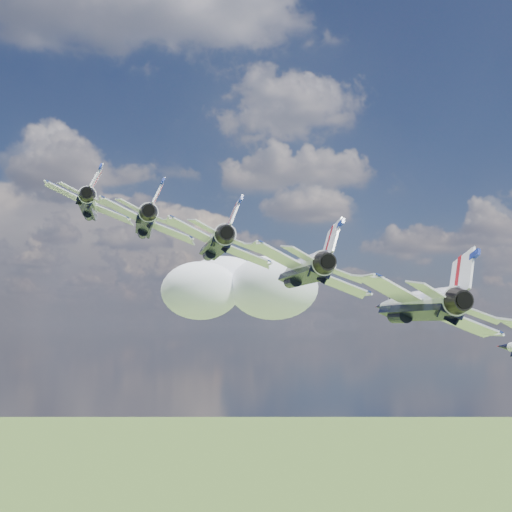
{
  "coord_description": "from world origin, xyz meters",
  "views": [
    {
      "loc": [
        -10.25,
        -69.19,
        143.31
      ],
      "look_at": [
        -4.57,
        -2.68,
        150.48
      ],
      "focal_mm": 45.0,
      "sensor_mm": 36.0,
      "label": 1
    }
  ],
  "objects_px": {
    "jet_0": "(91,205)",
    "jet_1": "(147,223)",
    "jet_4": "(413,304)",
    "jet_3": "(302,270)",
    "jet_2": "(215,244)"
  },
  "relations": [
    {
      "from": "jet_0",
      "to": "jet_1",
      "type": "bearing_deg",
      "value": -51.68
    },
    {
      "from": "jet_4",
      "to": "jet_1",
      "type": "bearing_deg",
      "value": 128.32
    },
    {
      "from": "jet_0",
      "to": "jet_3",
      "type": "height_order",
      "value": "jet_0"
    },
    {
      "from": "jet_1",
      "to": "jet_4",
      "type": "bearing_deg",
      "value": -51.68
    },
    {
      "from": "jet_3",
      "to": "jet_2",
      "type": "bearing_deg",
      "value": 128.32
    },
    {
      "from": "jet_1",
      "to": "jet_2",
      "type": "xyz_separation_m",
      "value": [
        8.32,
        -8.47,
        -3.61
      ]
    },
    {
      "from": "jet_0",
      "to": "jet_4",
      "type": "xyz_separation_m",
      "value": [
        33.28,
        -33.87,
        -14.43
      ]
    },
    {
      "from": "jet_2",
      "to": "jet_0",
      "type": "bearing_deg",
      "value": 128.32
    },
    {
      "from": "jet_1",
      "to": "jet_3",
      "type": "relative_size",
      "value": 1.0
    },
    {
      "from": "jet_0",
      "to": "jet_2",
      "type": "bearing_deg",
      "value": -51.68
    },
    {
      "from": "jet_2",
      "to": "jet_3",
      "type": "distance_m",
      "value": 12.41
    },
    {
      "from": "jet_0",
      "to": "jet_4",
      "type": "bearing_deg",
      "value": -51.68
    },
    {
      "from": "jet_3",
      "to": "jet_4",
      "type": "relative_size",
      "value": 1.0
    },
    {
      "from": "jet_3",
      "to": "jet_4",
      "type": "height_order",
      "value": "jet_3"
    },
    {
      "from": "jet_2",
      "to": "jet_4",
      "type": "distance_m",
      "value": 24.81
    }
  ]
}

